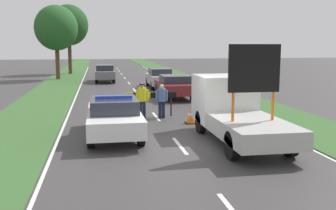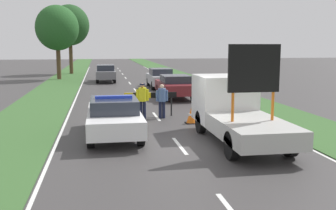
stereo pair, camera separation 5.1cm
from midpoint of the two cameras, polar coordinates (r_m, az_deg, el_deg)
name	(u,v)px [view 1 (the left image)]	position (r m, az deg, el deg)	size (l,w,h in m)	color
ground_plane	(178,144)	(13.44, 1.37, -5.64)	(160.00, 160.00, 0.00)	#3D3A3A
lane_markings	(137,92)	(27.72, -4.64, 1.82)	(8.28, 65.42, 0.01)	silver
grass_verge_left	(58,86)	(33.09, -15.68, 2.67)	(3.31, 120.00, 0.03)	#38602D
grass_verge_right	(198,84)	(33.99, 4.35, 3.12)	(3.31, 120.00, 0.03)	#38602D
police_car	(114,116)	(14.45, -7.94, -1.63)	(1.89, 4.82, 1.53)	white
work_truck	(234,109)	(14.15, 9.41, -0.51)	(2.07, 5.72, 3.36)	white
road_barrier	(150,97)	(18.37, -2.66, 1.18)	(2.47, 0.08, 1.13)	black
police_officer	(142,98)	(17.80, -3.85, 1.07)	(0.58, 0.37, 1.62)	#191E38
pedestrian_civilian	(162,98)	(17.88, -1.01, 0.97)	(0.56, 0.36, 1.57)	#191E38
traffic_cone_near_police	(112,107)	(19.28, -8.22, -0.34)	(0.47, 0.47, 0.65)	black
traffic_cone_centre_front	(191,116)	(16.85, 3.28, -1.54)	(0.49, 0.49, 0.67)	black
traffic_cone_near_truck	(210,105)	(19.85, 6.09, -0.04)	(0.47, 0.47, 0.65)	black
queued_car_wagon_maroon	(175,86)	(24.76, 0.91, 2.81)	(1.92, 4.59, 1.45)	maroon
queued_car_sedan_silver	(160,78)	(30.68, -1.27, 3.97)	(1.75, 4.60, 1.51)	#B2B2B7
queued_car_suv_grey	(105,73)	(35.96, -9.21, 4.62)	(1.71, 4.51, 1.54)	slate
roadside_tree_near_left	(56,28)	(39.39, -15.96, 10.69)	(4.06, 4.06, 7.05)	#4C3823
roadside_tree_near_right	(69,25)	(46.54, -14.24, 11.15)	(4.35, 4.35, 7.80)	#4C3823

